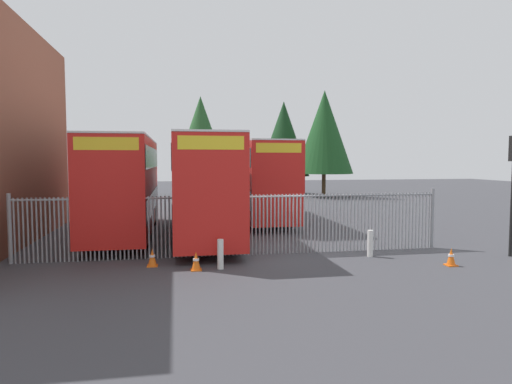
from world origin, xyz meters
TOP-DOWN VIEW (x-y plane):
  - ground_plane at (0.00, 8.00)m, footprint 100.00×100.00m
  - palisade_fence at (-1.36, 0.00)m, footprint 15.43×0.14m
  - double_decker_bus_near_gate at (-2.45, 3.91)m, footprint 2.54×10.81m
  - double_decker_bus_behind_fence_left at (-5.87, 5.34)m, footprint 2.54×10.81m
  - double_decker_bus_behind_fence_right at (1.07, 9.48)m, footprint 2.54×10.81m
  - bollard_near_left at (-2.22, -1.93)m, footprint 0.20×0.20m
  - bollard_center_front at (3.23, -1.06)m, footprint 0.20×0.20m
  - traffic_cone_by_gate at (-4.36, -1.20)m, footprint 0.34×0.34m
  - traffic_cone_mid_forecourt at (5.23, -2.85)m, footprint 0.34×0.34m
  - traffic_cone_near_kerb at (-2.99, -1.98)m, footprint 0.34×0.34m
  - tree_tall_back at (10.11, 24.18)m, footprint 5.38×5.38m
  - tree_short_side at (7.16, 27.97)m, footprint 5.20×5.20m
  - tree_mid_row at (-1.11, 27.70)m, footprint 4.75×4.75m

SIDE VIEW (x-z plane):
  - ground_plane at x=0.00m, z-range 0.00..0.00m
  - traffic_cone_by_gate at x=-4.36m, z-range -0.01..0.58m
  - traffic_cone_mid_forecourt at x=5.23m, z-range -0.01..0.58m
  - traffic_cone_near_kerb at x=-2.99m, z-range -0.01..0.58m
  - bollard_near_left at x=-2.22m, z-range 0.00..0.95m
  - bollard_center_front at x=3.23m, z-range 0.00..0.95m
  - palisade_fence at x=-1.36m, z-range 0.01..2.36m
  - double_decker_bus_near_gate at x=-2.45m, z-range 0.21..4.63m
  - double_decker_bus_behind_fence_left at x=-5.87m, z-range 0.21..4.63m
  - double_decker_bus_behind_fence_right at x=1.07m, z-range 0.21..4.63m
  - tree_short_side at x=7.16m, z-range 0.92..10.19m
  - tree_tall_back at x=10.11m, z-range 1.09..10.96m
  - tree_mid_row at x=-1.11m, z-range 1.36..10.89m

